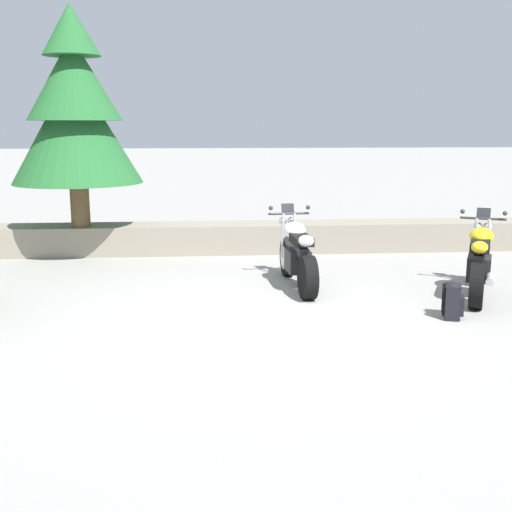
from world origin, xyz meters
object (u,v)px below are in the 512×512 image
rider_backpack (453,300)px  motorcycle_yellow_far_right (480,262)px  pine_tree_mid_left (75,109)px  motorcycle_white_centre (297,255)px

rider_backpack → motorcycle_yellow_far_right: bearing=53.4°
motorcycle_yellow_far_right → pine_tree_mid_left: (-6.22, 3.31, 2.20)m
motorcycle_white_centre → rider_backpack: size_ratio=4.40×
motorcycle_white_centre → rider_backpack: motorcycle_white_centre is taller
rider_backpack → pine_tree_mid_left: (-5.41, 4.40, 2.44)m
motorcycle_yellow_far_right → motorcycle_white_centre: bearing=164.2°
rider_backpack → pine_tree_mid_left: size_ratio=0.12×
rider_backpack → pine_tree_mid_left: bearing=140.9°
pine_tree_mid_left → motorcycle_white_centre: bearing=-35.2°
motorcycle_white_centre → pine_tree_mid_left: pine_tree_mid_left is taller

